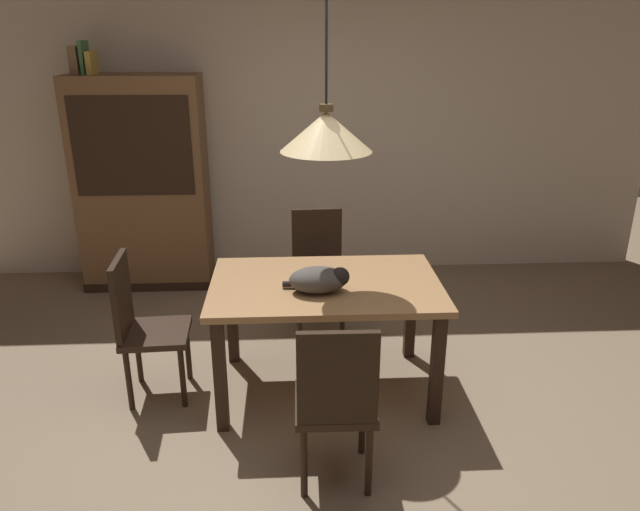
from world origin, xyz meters
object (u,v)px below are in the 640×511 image
(chair_far_back, at_px, (318,266))
(cat_sleeping, at_px, (320,279))
(dining_table, at_px, (326,297))
(book_brown_thick, at_px, (77,60))
(chair_near_front, at_px, (336,399))
(pendant_lamp, at_px, (326,131))
(book_green_slim, at_px, (84,57))
(book_yellow_short, at_px, (92,63))
(chair_left_side, at_px, (142,322))
(hutch_bookcase, at_px, (143,188))

(chair_far_back, relative_size, cat_sleeping, 2.38)
(dining_table, distance_m, book_brown_thick, 2.96)
(chair_near_front, xyz_separation_m, pendant_lamp, (0.00, 0.88, 1.15))
(chair_near_front, xyz_separation_m, book_green_slim, (-1.84, 2.72, 1.47))
(book_yellow_short, bearing_deg, book_green_slim, 180.00)
(cat_sleeping, xyz_separation_m, book_yellow_short, (-1.75, 1.97, 1.11))
(chair_far_back, distance_m, chair_near_front, 1.76)
(chair_left_side, xyz_separation_m, book_green_slim, (-0.72, 1.84, 1.47))
(chair_left_side, bearing_deg, pendant_lamp, 0.21)
(dining_table, relative_size, chair_far_back, 1.51)
(chair_near_front, xyz_separation_m, hutch_bookcase, (-1.49, 2.71, 0.38))
(chair_left_side, relative_size, chair_near_front, 1.00)
(chair_left_side, height_order, hutch_bookcase, hutch_bookcase)
(cat_sleeping, bearing_deg, book_green_slim, 132.47)
(chair_left_side, relative_size, cat_sleeping, 2.38)
(chair_near_front, relative_size, pendant_lamp, 0.72)
(chair_far_back, distance_m, book_green_slim, 2.54)
(dining_table, relative_size, chair_left_side, 1.51)
(chair_left_side, bearing_deg, book_brown_thick, 112.91)
(dining_table, height_order, chair_left_side, chair_left_side)
(cat_sleeping, bearing_deg, book_brown_thick, 133.42)
(chair_far_back, xyz_separation_m, book_brown_thick, (-1.90, 0.96, 1.45))
(book_brown_thick, bearing_deg, dining_table, -43.94)
(hutch_bookcase, bearing_deg, pendant_lamp, -50.97)
(hutch_bookcase, distance_m, book_yellow_short, 1.09)
(dining_table, bearing_deg, chair_near_front, -90.08)
(chair_left_side, xyz_separation_m, hutch_bookcase, (-0.36, 1.84, 0.38))
(pendant_lamp, bearing_deg, book_yellow_short, 134.32)
(hutch_bookcase, bearing_deg, cat_sleeping, -53.69)
(hutch_bookcase, distance_m, book_green_slim, 1.15)
(chair_left_side, relative_size, pendant_lamp, 0.72)
(dining_table, xyz_separation_m, pendant_lamp, (0.00, 0.00, 1.01))
(dining_table, relative_size, chair_near_front, 1.51)
(dining_table, xyz_separation_m, chair_left_side, (-1.13, -0.00, -0.14))
(chair_near_front, bearing_deg, book_brown_thick, 125.05)
(dining_table, height_order, book_yellow_short, book_yellow_short)
(dining_table, xyz_separation_m, book_yellow_short, (-1.79, 1.84, 1.29))
(book_brown_thick, height_order, book_yellow_short, book_brown_thick)
(pendant_lamp, bearing_deg, dining_table, -93.58)
(dining_table, height_order, cat_sleeping, cat_sleeping)
(cat_sleeping, relative_size, pendant_lamp, 0.30)
(chair_left_side, bearing_deg, chair_near_front, -37.80)
(hutch_bookcase, xyz_separation_m, book_brown_thick, (-0.42, 0.00, 1.07))
(cat_sleeping, bearing_deg, pendant_lamp, 72.86)
(chair_left_side, distance_m, book_green_slim, 2.46)
(book_brown_thick, bearing_deg, book_yellow_short, 0.00)
(chair_left_side, relative_size, book_yellow_short, 4.65)
(book_yellow_short, bearing_deg, book_brown_thick, 180.00)
(chair_left_side, xyz_separation_m, chair_near_front, (1.13, -0.87, 0.00))
(hutch_bookcase, bearing_deg, book_brown_thick, 179.79)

